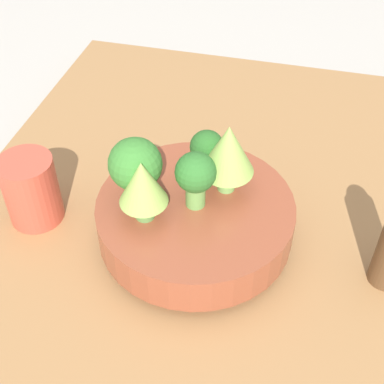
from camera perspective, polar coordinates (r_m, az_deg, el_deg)
ground_plane at (r=0.76m, az=-0.09°, el=-8.01°), size 6.00×6.00×0.00m
table at (r=0.75m, az=-0.10°, el=-7.16°), size 1.07×0.72×0.04m
bowl at (r=0.72m, az=0.00°, el=-2.81°), size 0.26×0.26×0.07m
broccoli_floret_center at (r=0.67m, az=0.00°, el=1.85°), size 0.05×0.05×0.08m
broccoli_floret_right at (r=0.72m, az=1.90°, el=4.53°), size 0.05×0.05×0.07m
romanesco_piece_far at (r=0.65m, az=-5.30°, el=0.83°), size 0.06×0.06×0.09m
romanesco_piece_near at (r=0.68m, az=3.88°, el=4.41°), size 0.07×0.07×0.10m
broccoli_floret_back at (r=0.68m, az=-6.07°, el=2.86°), size 0.07×0.07×0.09m
cup at (r=0.78m, az=-16.78°, el=0.23°), size 0.08×0.08×0.10m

